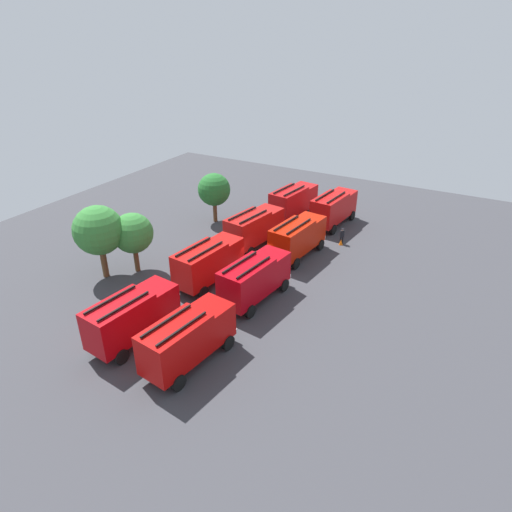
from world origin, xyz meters
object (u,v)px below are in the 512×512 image
object	(u,v)px
fire_truck_2	(298,237)
tree_2	(214,190)
firefighter_0	(342,235)
tree_0	(98,230)
fire_truck_3	(334,207)
fire_truck_6	(254,227)
tree_1	(133,233)
fire_truck_5	(209,261)
firefighter_1	(274,209)
fire_truck_1	(255,277)
traffic_cone_0	(341,242)
fire_truck_0	(188,337)
fire_truck_4	(132,315)
fire_truck_7	(293,201)

from	to	relation	value
fire_truck_2	tree_2	size ratio (longest dim) A/B	1.29
firefighter_0	tree_0	xyz separation A→B (m)	(-17.02, 16.57, 3.63)
fire_truck_3	fire_truck_6	size ratio (longest dim) A/B	0.99
fire_truck_6	tree_1	xyz separation A→B (m)	(-9.89, 7.02, 1.69)
fire_truck_2	fire_truck_5	xyz separation A→B (m)	(-8.44, 4.70, 0.00)
firefighter_1	fire_truck_1	bearing A→B (deg)	81.80
traffic_cone_0	firefighter_1	bearing A→B (deg)	70.83
fire_truck_0	firefighter_0	size ratio (longest dim) A/B	4.37
fire_truck_2	fire_truck_5	world-z (taller)	same
fire_truck_4	fire_truck_7	distance (m)	26.70
fire_truck_1	tree_1	distance (m)	12.20
tree_2	fire_truck_7	bearing A→B (deg)	-54.10
fire_truck_2	fire_truck_4	xyz separation A→B (m)	(-17.80, 4.83, 0.00)
fire_truck_5	fire_truck_7	world-z (taller)	same
fire_truck_6	fire_truck_7	distance (m)	8.91
firefighter_0	tree_2	size ratio (longest dim) A/B	0.30
fire_truck_1	firefighter_1	world-z (taller)	fire_truck_1
fire_truck_4	firefighter_0	size ratio (longest dim) A/B	4.36
fire_truck_5	fire_truck_4	bearing A→B (deg)	-174.74
fire_truck_7	tree_1	world-z (taller)	tree_1
fire_truck_0	firefighter_1	world-z (taller)	fire_truck_0
fire_truck_4	tree_0	world-z (taller)	tree_0
fire_truck_0	fire_truck_1	xyz separation A→B (m)	(8.98, -0.06, 0.00)
fire_truck_2	tree_0	bearing A→B (deg)	137.94
tree_2	firefighter_0	bearing A→B (deg)	-84.43
fire_truck_6	tree_1	size ratio (longest dim) A/B	1.31
tree_1	firefighter_0	bearing A→B (deg)	-44.85
fire_truck_3	firefighter_0	distance (m)	5.05
fire_truck_7	firefighter_1	bearing A→B (deg)	121.60
fire_truck_0	fire_truck_4	xyz separation A→B (m)	(0.08, 4.96, 0.00)
fire_truck_3	fire_truck_6	world-z (taller)	same
fire_truck_7	traffic_cone_0	bearing A→B (deg)	-112.20
fire_truck_3	fire_truck_7	bearing A→B (deg)	98.90
tree_0	tree_2	world-z (taller)	tree_0
fire_truck_2	firefighter_1	distance (m)	10.43
fire_truck_1	fire_truck_2	distance (m)	8.91
fire_truck_2	fire_truck_4	bearing A→B (deg)	171.26
fire_truck_2	firefighter_1	size ratio (longest dim) A/B	4.07
fire_truck_0	tree_0	bearing A→B (deg)	74.44
fire_truck_4	traffic_cone_0	size ratio (longest dim) A/B	12.38
tree_1	tree_2	bearing A→B (deg)	0.79
tree_0	tree_2	distance (m)	15.67
fire_truck_7	tree_1	size ratio (longest dim) A/B	1.31
firefighter_1	fire_truck_7	bearing A→B (deg)	173.89
fire_truck_2	traffic_cone_0	distance (m)	5.79
fire_truck_7	tree_0	size ratio (longest dim) A/B	1.09
fire_truck_1	traffic_cone_0	xyz separation A→B (m)	(13.53, -2.78, -1.85)
fire_truck_4	firefighter_1	size ratio (longest dim) A/B	4.06
traffic_cone_0	fire_truck_5	bearing A→B (deg)	149.60
fire_truck_2	fire_truck_3	size ratio (longest dim) A/B	1.00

